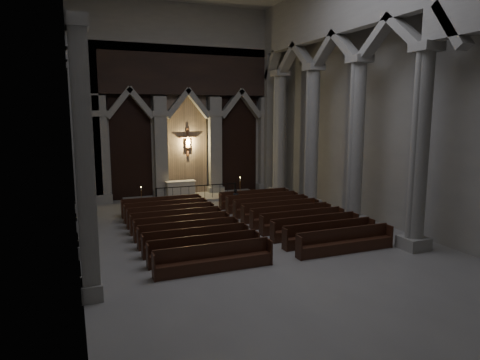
{
  "coord_description": "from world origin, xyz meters",
  "views": [
    {
      "loc": [
        -7.1,
        -15.29,
        5.46
      ],
      "look_at": [
        0.18,
        3.0,
        2.31
      ],
      "focal_mm": 32.0,
      "sensor_mm": 36.0,
      "label": 1
    }
  ],
  "objects_px": {
    "altar": "(181,188)",
    "candle_stand_right": "(240,194)",
    "pews": "(239,224)",
    "candle_stand_left": "(142,202)",
    "worshipper": "(236,199)",
    "altar_rail": "(197,190)"
  },
  "relations": [
    {
      "from": "altar",
      "to": "candle_stand_right",
      "type": "xyz_separation_m",
      "value": [
        3.24,
        -2.13,
        -0.23
      ]
    },
    {
      "from": "altar",
      "to": "pews",
      "type": "distance_m",
      "value": 8.41
    },
    {
      "from": "altar",
      "to": "pews",
      "type": "xyz_separation_m",
      "value": [
        0.72,
        -8.37,
        -0.32
      ]
    },
    {
      "from": "candle_stand_left",
      "to": "pews",
      "type": "height_order",
      "value": "candle_stand_left"
    },
    {
      "from": "altar",
      "to": "worshipper",
      "type": "bearing_deg",
      "value": -62.1
    },
    {
      "from": "altar",
      "to": "candle_stand_left",
      "type": "distance_m",
      "value": 3.44
    },
    {
      "from": "candle_stand_left",
      "to": "altar_rail",
      "type": "bearing_deg",
      "value": 12.3
    },
    {
      "from": "altar",
      "to": "candle_stand_right",
      "type": "height_order",
      "value": "candle_stand_right"
    },
    {
      "from": "candle_stand_right",
      "to": "pews",
      "type": "distance_m",
      "value": 6.73
    },
    {
      "from": "altar_rail",
      "to": "candle_stand_left",
      "type": "relative_size",
      "value": 4.1
    },
    {
      "from": "candle_stand_left",
      "to": "pews",
      "type": "relative_size",
      "value": 0.13
    },
    {
      "from": "candle_stand_left",
      "to": "candle_stand_right",
      "type": "distance_m",
      "value": 6.02
    },
    {
      "from": "pews",
      "to": "altar_rail",
      "type": "bearing_deg",
      "value": 90.0
    },
    {
      "from": "altar_rail",
      "to": "pews",
      "type": "bearing_deg",
      "value": -90.0
    },
    {
      "from": "candle_stand_right",
      "to": "worshipper",
      "type": "xyz_separation_m",
      "value": [
        -1.06,
        -1.98,
        0.16
      ]
    },
    {
      "from": "altar",
      "to": "candle_stand_left",
      "type": "height_order",
      "value": "candle_stand_left"
    },
    {
      "from": "altar_rail",
      "to": "altar",
      "type": "bearing_deg",
      "value": 119.77
    },
    {
      "from": "candle_stand_right",
      "to": "pews",
      "type": "height_order",
      "value": "candle_stand_right"
    },
    {
      "from": "candle_stand_right",
      "to": "worshipper",
      "type": "distance_m",
      "value": 2.25
    },
    {
      "from": "candle_stand_left",
      "to": "worshipper",
      "type": "height_order",
      "value": "candle_stand_left"
    },
    {
      "from": "altar_rail",
      "to": "worshipper",
      "type": "distance_m",
      "value": 3.22
    },
    {
      "from": "candle_stand_right",
      "to": "altar",
      "type": "bearing_deg",
      "value": 146.65
    }
  ]
}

